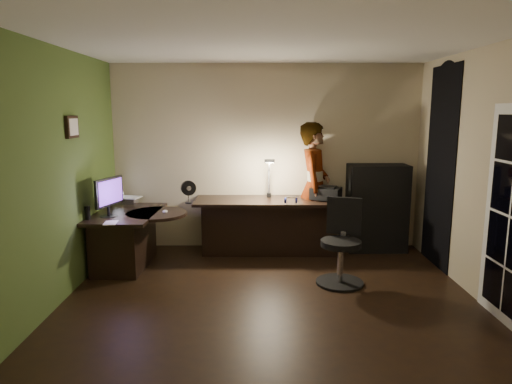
{
  "coord_description": "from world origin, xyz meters",
  "views": [
    {
      "loc": [
        -0.17,
        -4.71,
        2.03
      ],
      "look_at": [
        -0.15,
        1.05,
        1.0
      ],
      "focal_mm": 32.0,
      "sensor_mm": 36.0,
      "label": 1
    }
  ],
  "objects_px": {
    "monitor": "(108,203)",
    "office_chair": "(341,243)",
    "desk_left": "(128,240)",
    "person": "(314,187)",
    "desk_right": "(269,226)",
    "cabinet": "(377,208)"
  },
  "relations": [
    {
      "from": "desk_left",
      "to": "cabinet",
      "type": "relative_size",
      "value": 1.0
    },
    {
      "from": "desk_right",
      "to": "person",
      "type": "bearing_deg",
      "value": 13.8
    },
    {
      "from": "desk_right",
      "to": "monitor",
      "type": "relative_size",
      "value": 3.85
    },
    {
      "from": "cabinet",
      "to": "person",
      "type": "height_order",
      "value": "person"
    },
    {
      "from": "office_chair",
      "to": "cabinet",
      "type": "bearing_deg",
      "value": 78.05
    },
    {
      "from": "desk_right",
      "to": "cabinet",
      "type": "distance_m",
      "value": 1.6
    },
    {
      "from": "desk_right",
      "to": "cabinet",
      "type": "bearing_deg",
      "value": 6.37
    },
    {
      "from": "desk_left",
      "to": "office_chair",
      "type": "relative_size",
      "value": 1.26
    },
    {
      "from": "cabinet",
      "to": "monitor",
      "type": "relative_size",
      "value": 2.32
    },
    {
      "from": "desk_right",
      "to": "office_chair",
      "type": "height_order",
      "value": "office_chair"
    },
    {
      "from": "monitor",
      "to": "person",
      "type": "height_order",
      "value": "person"
    },
    {
      "from": "desk_left",
      "to": "desk_right",
      "type": "distance_m",
      "value": 1.95
    },
    {
      "from": "person",
      "to": "office_chair",
      "type": "bearing_deg",
      "value": -160.31
    },
    {
      "from": "desk_right",
      "to": "office_chair",
      "type": "relative_size",
      "value": 2.09
    },
    {
      "from": "office_chair",
      "to": "person",
      "type": "xyz_separation_m",
      "value": [
        -0.15,
        1.35,
        0.43
      ]
    },
    {
      "from": "desk_left",
      "to": "monitor",
      "type": "distance_m",
      "value": 0.6
    },
    {
      "from": "monitor",
      "to": "person",
      "type": "distance_m",
      "value": 2.84
    },
    {
      "from": "desk_right",
      "to": "cabinet",
      "type": "xyz_separation_m",
      "value": [
        1.58,
        0.15,
        0.24
      ]
    },
    {
      "from": "desk_left",
      "to": "monitor",
      "type": "xyz_separation_m",
      "value": [
        -0.16,
        -0.21,
        0.54
      ]
    },
    {
      "from": "desk_left",
      "to": "monitor",
      "type": "relative_size",
      "value": 2.32
    },
    {
      "from": "cabinet",
      "to": "desk_left",
      "type": "bearing_deg",
      "value": -168.4
    },
    {
      "from": "monitor",
      "to": "office_chair",
      "type": "xyz_separation_m",
      "value": [
        2.84,
        -0.41,
        -0.4
      ]
    }
  ]
}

